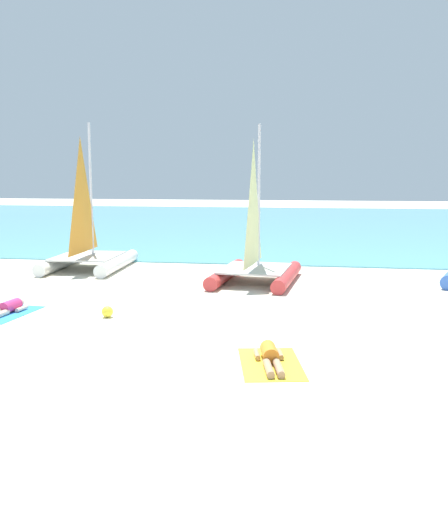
{
  "coord_description": "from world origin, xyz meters",
  "views": [
    {
      "loc": [
        2.57,
        -10.83,
        3.45
      ],
      "look_at": [
        0.0,
        4.94,
        1.2
      ],
      "focal_mm": 40.1,
      "sensor_mm": 36.0,
      "label": 1
    }
  ],
  "objects_px": {
    "towel_right": "(271,364)",
    "beach_ball": "(107,312)",
    "towel_left": "(6,314)",
    "sailboat_red": "(255,259)",
    "sunbather_left": "(7,308)",
    "sailboat_white": "(88,248)",
    "sunbather_right": "(270,356)"
  },
  "relations": [
    {
      "from": "towel_right",
      "to": "beach_ball",
      "type": "bearing_deg",
      "value": 145.97
    },
    {
      "from": "sailboat_red",
      "to": "sunbather_right",
      "type": "relative_size",
      "value": 3.27
    },
    {
      "from": "sailboat_white",
      "to": "sunbather_right",
      "type": "relative_size",
      "value": 3.45
    },
    {
      "from": "sailboat_red",
      "to": "sunbather_right",
      "type": "height_order",
      "value": "sailboat_red"
    },
    {
      "from": "sailboat_white",
      "to": "towel_right",
      "type": "distance_m",
      "value": 12.33
    },
    {
      "from": "sailboat_white",
      "to": "sailboat_red",
      "type": "bearing_deg",
      "value": -17.64
    },
    {
      "from": "towel_left",
      "to": "beach_ball",
      "type": "relative_size",
      "value": 6.74
    },
    {
      "from": "sailboat_white",
      "to": "beach_ball",
      "type": "xyz_separation_m",
      "value": [
        3.32,
        -6.84,
        -0.66
      ]
    },
    {
      "from": "sailboat_white",
      "to": "sunbather_left",
      "type": "height_order",
      "value": "sailboat_white"
    },
    {
      "from": "sailboat_red",
      "to": "towel_right",
      "type": "distance_m",
      "value": 8.15
    },
    {
      "from": "sailboat_white",
      "to": "towel_left",
      "type": "xyz_separation_m",
      "value": [
        0.66,
        -6.92,
        -0.8
      ]
    },
    {
      "from": "sunbather_left",
      "to": "beach_ball",
      "type": "distance_m",
      "value": 2.65
    },
    {
      "from": "sailboat_white",
      "to": "beach_ball",
      "type": "bearing_deg",
      "value": -67.18
    },
    {
      "from": "sailboat_red",
      "to": "towel_right",
      "type": "height_order",
      "value": "sailboat_red"
    },
    {
      "from": "sailboat_red",
      "to": "beach_ball",
      "type": "bearing_deg",
      "value": -115.87
    },
    {
      "from": "sailboat_red",
      "to": "sunbather_right",
      "type": "xyz_separation_m",
      "value": [
        1.14,
        -7.97,
        -0.63
      ]
    },
    {
      "from": "sailboat_red",
      "to": "beach_ball",
      "type": "height_order",
      "value": "sailboat_red"
    },
    {
      "from": "towel_left",
      "to": "beach_ball",
      "type": "height_order",
      "value": "beach_ball"
    },
    {
      "from": "sunbather_left",
      "to": "sunbather_right",
      "type": "distance_m",
      "value": 7.42
    },
    {
      "from": "sunbather_right",
      "to": "beach_ball",
      "type": "height_order",
      "value": "sunbather_right"
    },
    {
      "from": "towel_left",
      "to": "sunbather_right",
      "type": "xyz_separation_m",
      "value": [
        6.88,
        -2.72,
        0.13
      ]
    },
    {
      "from": "towel_right",
      "to": "beach_ball",
      "type": "relative_size",
      "value": 6.74
    },
    {
      "from": "sailboat_red",
      "to": "sunbather_left",
      "type": "distance_m",
      "value": 7.76
    },
    {
      "from": "towel_left",
      "to": "sunbather_right",
      "type": "height_order",
      "value": "sunbather_right"
    },
    {
      "from": "sailboat_red",
      "to": "towel_right",
      "type": "xyz_separation_m",
      "value": [
        1.15,
        -8.03,
        -0.75
      ]
    },
    {
      "from": "sunbather_right",
      "to": "beach_ball",
      "type": "xyz_separation_m",
      "value": [
        -4.23,
        2.8,
        0.01
      ]
    },
    {
      "from": "towel_left",
      "to": "beach_ball",
      "type": "distance_m",
      "value": 2.66
    },
    {
      "from": "sailboat_white",
      "to": "sunbather_left",
      "type": "relative_size",
      "value": 3.44
    },
    {
      "from": "sailboat_red",
      "to": "towel_left",
      "type": "height_order",
      "value": "sailboat_red"
    },
    {
      "from": "sailboat_white",
      "to": "beach_ball",
      "type": "distance_m",
      "value": 7.63
    },
    {
      "from": "sailboat_red",
      "to": "towel_right",
      "type": "relative_size",
      "value": 2.69
    },
    {
      "from": "sunbather_left",
      "to": "sunbather_right",
      "type": "bearing_deg",
      "value": -17.31
    }
  ]
}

